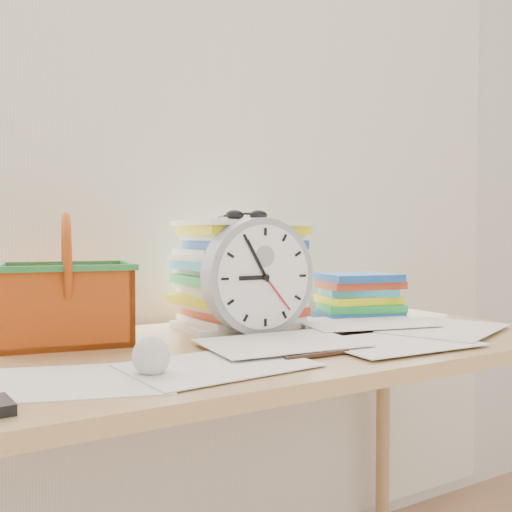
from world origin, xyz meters
TOP-DOWN VIEW (x-y plane):
  - curtain at (0.00, 1.98)m, footprint 2.40×0.01m
  - desk at (0.00, 1.60)m, footprint 1.40×0.70m
  - paper_stack at (0.06, 1.81)m, footprint 0.32×0.27m
  - clock at (0.04, 1.67)m, footprint 0.27×0.05m
  - sunglasses at (0.07, 1.78)m, footprint 0.15×0.14m
  - book_stack at (0.42, 1.76)m, footprint 0.29×0.24m
  - basket at (-0.37, 1.79)m, footprint 0.31×0.26m
  - crumpled_ball at (-0.32, 1.42)m, footprint 0.07×0.07m
  - pen at (0.00, 1.39)m, footprint 0.15×0.01m
  - scattered_papers at (0.00, 1.60)m, footprint 1.26×0.42m

SIDE VIEW (x-z plane):
  - desk at x=0.00m, z-range 0.30..1.05m
  - pen at x=0.00m, z-range 0.75..0.76m
  - scattered_papers at x=0.00m, z-range 0.75..0.77m
  - crumpled_ball at x=-0.32m, z-range 0.75..0.82m
  - book_stack at x=0.42m, z-range 0.75..0.88m
  - paper_stack at x=0.06m, z-range 0.75..1.02m
  - clock at x=0.04m, z-range 0.75..1.02m
  - basket at x=-0.37m, z-range 0.75..1.03m
  - sunglasses at x=0.07m, z-range 1.02..1.05m
  - curtain at x=0.00m, z-range 0.05..2.55m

